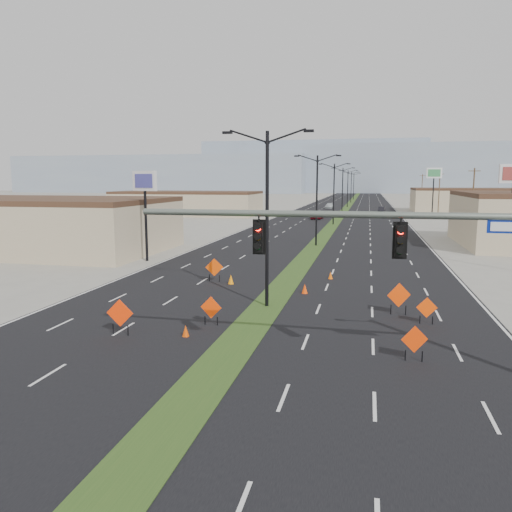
% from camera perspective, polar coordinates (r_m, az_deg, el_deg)
% --- Properties ---
extents(ground, '(600.00, 600.00, 0.00)m').
position_cam_1_polar(ground, '(18.24, -6.49, -14.96)').
color(ground, gray).
rests_on(ground, ground).
extents(road_surface, '(25.00, 400.00, 0.02)m').
position_cam_1_polar(road_surface, '(116.13, 9.89, 4.91)').
color(road_surface, black).
rests_on(road_surface, ground).
extents(median_strip, '(2.00, 400.00, 0.04)m').
position_cam_1_polar(median_strip, '(116.13, 9.89, 4.91)').
color(median_strip, '#274A1A').
rests_on(median_strip, ground).
extents(building_sw_far, '(30.00, 14.00, 4.50)m').
position_cam_1_polar(building_sw_far, '(107.66, -7.86, 5.88)').
color(building_sw_far, tan).
rests_on(building_sw_far, ground).
extents(building_se_far, '(44.00, 16.00, 5.00)m').
position_cam_1_polar(building_se_far, '(129.97, 27.20, 5.58)').
color(building_se_far, tan).
rests_on(building_se_far, ground).
extents(mesa_west, '(180.00, 50.00, 22.00)m').
position_cam_1_polar(mesa_west, '(321.34, -10.51, 9.16)').
color(mesa_west, '#8491A4').
rests_on(mesa_west, ground).
extents(mesa_center, '(220.00, 50.00, 28.00)m').
position_cam_1_polar(mesa_center, '(317.71, 19.11, 9.38)').
color(mesa_center, '#8491A4').
rests_on(mesa_center, ground).
extents(mesa_backdrop, '(140.00, 50.00, 32.00)m').
position_cam_1_polar(mesa_backdrop, '(337.76, 6.68, 10.06)').
color(mesa_backdrop, '#8491A4').
rests_on(mesa_backdrop, ground).
extents(signal_mast, '(16.30, 0.60, 8.00)m').
position_cam_1_polar(signal_mast, '(18.19, 21.93, 0.13)').
color(signal_mast, slate).
rests_on(signal_mast, ground).
extents(streetlight_0, '(5.15, 0.24, 10.02)m').
position_cam_1_polar(streetlight_0, '(28.38, 1.28, 4.86)').
color(streetlight_0, black).
rests_on(streetlight_0, ground).
extents(streetlight_1, '(5.15, 0.24, 10.02)m').
position_cam_1_polar(streetlight_1, '(56.08, 6.96, 6.67)').
color(streetlight_1, black).
rests_on(streetlight_1, ground).
extents(streetlight_2, '(5.15, 0.24, 10.02)m').
position_cam_1_polar(streetlight_2, '(83.97, 8.89, 7.26)').
color(streetlight_2, black).
rests_on(streetlight_2, ground).
extents(streetlight_3, '(5.15, 0.24, 10.02)m').
position_cam_1_polar(streetlight_3, '(111.92, 9.86, 7.56)').
color(streetlight_3, black).
rests_on(streetlight_3, ground).
extents(streetlight_4, '(5.15, 0.24, 10.02)m').
position_cam_1_polar(streetlight_4, '(139.89, 10.44, 7.73)').
color(streetlight_4, black).
rests_on(streetlight_4, ground).
extents(streetlight_5, '(5.15, 0.24, 10.02)m').
position_cam_1_polar(streetlight_5, '(167.87, 10.82, 7.85)').
color(streetlight_5, black).
rests_on(streetlight_5, ground).
extents(streetlight_6, '(5.15, 0.24, 10.02)m').
position_cam_1_polar(streetlight_6, '(195.86, 11.10, 7.93)').
color(streetlight_6, black).
rests_on(streetlight_6, ground).
extents(utility_pole_1, '(1.60, 0.20, 9.00)m').
position_cam_1_polar(utility_pole_1, '(77.17, 23.53, 5.99)').
color(utility_pole_1, '#4C3823').
rests_on(utility_pole_1, ground).
extents(utility_pole_2, '(1.60, 0.20, 9.00)m').
position_cam_1_polar(utility_pole_2, '(111.73, 20.19, 6.77)').
color(utility_pole_2, '#4C3823').
rests_on(utility_pole_2, ground).
extents(utility_pole_3, '(1.60, 0.20, 9.00)m').
position_cam_1_polar(utility_pole_3, '(146.50, 18.42, 7.18)').
color(utility_pole_3, '#4C3823').
rests_on(utility_pole_3, ground).
extents(car_left, '(2.26, 4.80, 1.59)m').
position_cam_1_polar(car_left, '(95.51, 6.99, 4.68)').
color(car_left, maroon).
rests_on(car_left, ground).
extents(car_mid, '(1.72, 4.08, 1.31)m').
position_cam_1_polar(car_mid, '(118.48, 14.15, 5.17)').
color(car_mid, black).
rests_on(car_mid, ground).
extents(car_far, '(2.08, 4.75, 1.36)m').
position_cam_1_polar(car_far, '(131.84, 8.38, 5.67)').
color(car_far, silver).
rests_on(car_far, ground).
extents(construction_sign_0, '(1.31, 0.12, 1.75)m').
position_cam_1_polar(construction_sign_0, '(24.54, -15.29, -6.44)').
color(construction_sign_0, '#FF3205').
rests_on(construction_sign_0, ground).
extents(construction_sign_1, '(1.12, 0.14, 1.50)m').
position_cam_1_polar(construction_sign_1, '(25.42, -5.17, -6.00)').
color(construction_sign_1, '#FF3C05').
rests_on(construction_sign_1, ground).
extents(construction_sign_2, '(1.24, 0.43, 1.72)m').
position_cam_1_polar(construction_sign_2, '(36.14, -4.79, -1.38)').
color(construction_sign_2, '#DE4004').
rests_on(construction_sign_2, ground).
extents(construction_sign_3, '(1.26, 0.53, 1.79)m').
position_cam_1_polar(construction_sign_3, '(28.27, 16.02, -4.43)').
color(construction_sign_3, '#E13904').
rests_on(construction_sign_3, ground).
extents(construction_sign_4, '(1.06, 0.17, 1.41)m').
position_cam_1_polar(construction_sign_4, '(26.95, 18.94, -5.72)').
color(construction_sign_4, '#F23F05').
rests_on(construction_sign_4, ground).
extents(construction_sign_5, '(1.08, 0.38, 1.50)m').
position_cam_1_polar(construction_sign_5, '(21.39, 17.66, -9.21)').
color(construction_sign_5, red).
rests_on(construction_sign_5, ground).
extents(cone_0, '(0.40, 0.40, 0.56)m').
position_cam_1_polar(cone_0, '(23.92, -8.05, -8.48)').
color(cone_0, '#D94304').
rests_on(cone_0, ground).
extents(cone_1, '(0.51, 0.51, 0.66)m').
position_cam_1_polar(cone_1, '(32.56, 5.59, -3.74)').
color(cone_1, '#FF4205').
rests_on(cone_1, ground).
extents(cone_2, '(0.39, 0.39, 0.55)m').
position_cam_1_polar(cone_2, '(37.55, 8.52, -2.22)').
color(cone_2, '#FF6105').
rests_on(cone_2, ground).
extents(cone_3, '(0.51, 0.51, 0.69)m').
position_cam_1_polar(cone_3, '(35.36, -2.89, -2.69)').
color(cone_3, orange).
rests_on(cone_3, ground).
extents(pole_sign_west, '(2.61, 1.23, 8.13)m').
position_cam_1_polar(pole_sign_west, '(46.13, -12.60, 7.52)').
color(pole_sign_west, black).
rests_on(pole_sign_west, ground).
extents(pole_sign_east_far, '(3.23, 0.97, 9.88)m').
position_cam_1_polar(pole_sign_east_far, '(111.06, 19.67, 8.55)').
color(pole_sign_east_far, black).
rests_on(pole_sign_east_far, ground).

